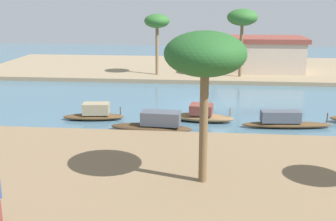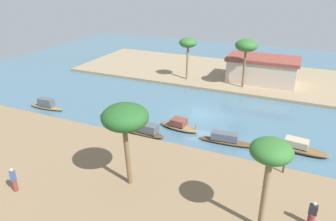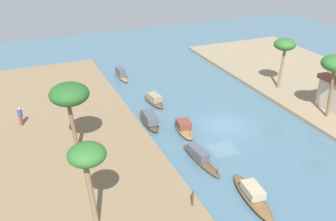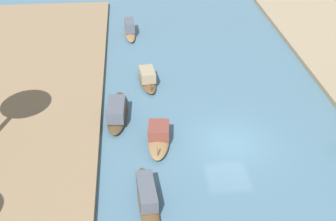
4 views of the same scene
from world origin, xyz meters
name	(u,v)px [view 4 (image 4 of 4)]	position (x,y,z in m)	size (l,w,h in m)	color
river_water	(231,144)	(0.00, 0.00, 0.00)	(76.03, 76.03, 0.00)	#476B7F
sampan_upstream_small	(159,136)	(-0.59, -3.99, 0.39)	(4.05, 1.65, 1.07)	brown
sampan_near_left_bank	(147,78)	(-7.27, -4.30, 0.41)	(3.92, 1.48, 1.06)	brown
sampan_with_red_awning	(117,111)	(-3.20, -6.33, 0.45)	(4.78, 1.53, 1.19)	#47331E
sampan_with_tall_canopy	(148,199)	(4.27, -4.87, 0.39)	(5.35, 1.29, 1.01)	brown
sampan_open_hull	(130,29)	(-15.79, -5.34, 0.45)	(4.37, 1.10, 1.21)	brown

